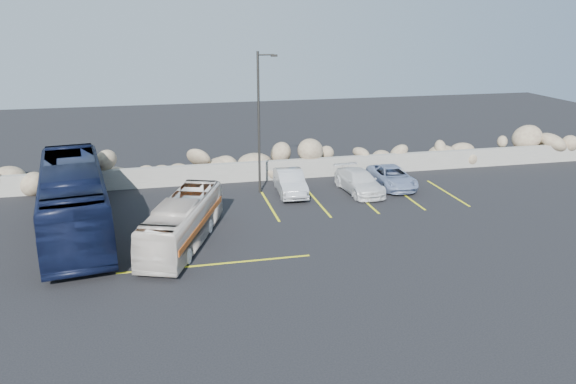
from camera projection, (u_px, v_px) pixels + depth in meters
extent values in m
plane|color=black|center=(241.00, 264.00, 23.28)|extent=(90.00, 90.00, 0.00)
cube|color=gray|center=(212.00, 174.00, 34.25)|extent=(60.00, 0.40, 1.20)
cube|color=yellow|center=(174.00, 213.00, 29.25)|extent=(0.12, 5.00, 0.01)
cube|color=yellow|center=(270.00, 206.00, 30.33)|extent=(0.12, 5.00, 0.01)
cube|color=yellow|center=(318.00, 202.00, 30.90)|extent=(0.12, 5.00, 0.01)
cube|color=yellow|center=(362.00, 199.00, 31.45)|extent=(0.12, 5.00, 0.01)
cube|color=yellow|center=(406.00, 196.00, 32.00)|extent=(0.12, 5.00, 0.01)
cube|color=yellow|center=(447.00, 193.00, 32.55)|extent=(0.12, 5.00, 0.01)
cube|color=yellow|center=(216.00, 264.00, 23.25)|extent=(8.00, 0.12, 0.01)
cylinder|color=#2C2B27|center=(259.00, 124.00, 31.43)|extent=(0.14, 0.14, 8.00)
cylinder|color=#2C2B27|center=(266.00, 55.00, 30.37)|extent=(0.90, 0.08, 0.08)
cube|color=#2C2B27|center=(274.00, 56.00, 30.48)|extent=(0.35, 0.18, 0.12)
imported|color=silver|center=(183.00, 222.00, 24.98)|extent=(4.27, 7.79, 2.13)
imported|color=black|center=(74.00, 199.00, 26.19)|extent=(4.48, 12.11, 3.30)
imported|color=silver|center=(290.00, 182.00, 32.21)|extent=(1.68, 4.25, 1.38)
imported|color=silver|center=(359.00, 182.00, 32.50)|extent=(2.11, 4.50, 1.27)
imported|color=#7D8EB2|center=(392.00, 177.00, 33.56)|extent=(2.12, 4.41, 1.21)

